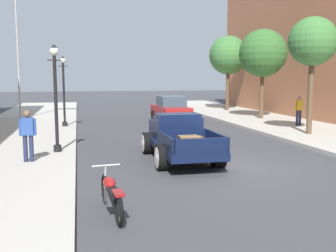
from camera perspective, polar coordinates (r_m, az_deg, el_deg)
name	(u,v)px	position (r m, az deg, el deg)	size (l,w,h in m)	color
ground_plane	(220,166)	(12.73, 7.52, -5.83)	(140.00, 140.00, 0.00)	#3D3D42
hotrod_truck_navy	(178,137)	(13.68, 1.49, -1.65)	(2.22, 4.96, 1.58)	#0F1938
motorcycle_parked	(111,193)	(8.33, -8.27, -9.67)	(0.62, 2.12, 0.93)	black
car_background_red	(171,110)	(25.09, 0.37, 2.38)	(1.95, 4.34, 1.65)	#AD1E1E
pedestrian_sidewalk_left	(28,133)	(13.21, -19.75, -0.93)	(0.53, 0.22, 1.65)	#232847
pedestrian_sidewalk_right	(299,109)	(22.99, 18.53, 2.37)	(0.53, 0.22, 1.65)	#232847
street_lamp_near	(55,90)	(14.58, -16.07, 5.06)	(0.50, 0.32, 3.85)	black
street_lamp_far	(64,86)	(22.26, -14.95, 5.71)	(0.50, 0.32, 3.85)	black
flagpole	(20,30)	(27.00, -20.69, 12.90)	(1.74, 0.16, 9.16)	#B2B2B7
street_tree_nearest	(313,42)	(19.82, 20.33, 11.34)	(2.28, 2.28, 5.49)	brown
street_tree_second	(263,53)	(26.50, 13.65, 10.24)	(3.09, 3.09, 5.79)	brown
street_tree_third	(228,56)	(32.56, 8.73, 10.05)	(2.79, 2.79, 5.83)	brown
street_tree_farthest	(228,55)	(34.13, 8.78, 10.13)	(3.27, 3.27, 6.19)	brown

